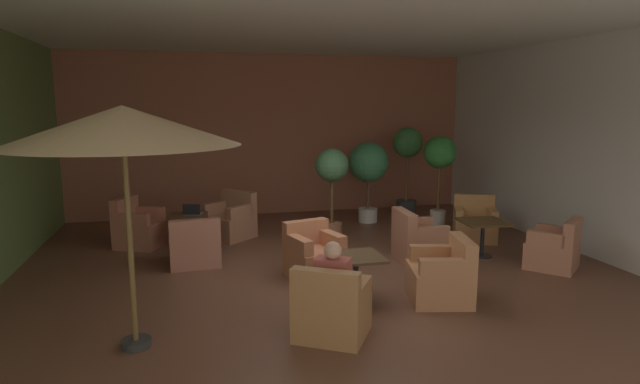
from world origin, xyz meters
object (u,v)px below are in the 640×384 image
armchair_front_left_north (194,247)px  potted_tree_mid_right (440,160)px  armchair_front_right_east (418,242)px  potted_tree_mid_left (368,166)px  open_laptop (192,212)px  armchair_mid_center_south (314,256)px  patron_blue_shirt (333,275)px  armchair_mid_center_north (331,310)px  armchair_front_left_east (230,221)px  potted_tree_left_corner (332,176)px  iced_drink_cup (198,211)px  armchair_front_right_south (555,250)px  cafe_table_front_left (190,223)px  armchair_mid_center_east (442,277)px  armchair_front_left_south (138,229)px  cafe_table_mid_center (356,267)px  patio_umbrella_tall_red (123,127)px  potted_tree_right_corner (407,155)px  cafe_table_front_right (483,228)px  armchair_front_right_north (474,224)px

armchair_front_left_north → potted_tree_mid_right: potted_tree_mid_right is taller
armchair_front_right_east → potted_tree_mid_right: size_ratio=0.44×
potted_tree_mid_left → armchair_front_right_east: bearing=-92.6°
open_laptop → armchair_front_right_east: bearing=-24.6°
armchair_mid_center_south → patron_blue_shirt: bearing=-97.3°
armchair_mid_center_north → armchair_front_left_east: bearing=99.0°
potted_tree_left_corner → iced_drink_cup: bearing=-178.5°
armchair_front_right_south → patron_blue_shirt: patron_blue_shirt is taller
potted_tree_mid_left → potted_tree_mid_right: bearing=-34.7°
cafe_table_front_left → armchair_mid_center_east: (3.21, -3.38, -0.16)m
armchair_front_right_east → potted_tree_mid_left: size_ratio=0.48×
armchair_front_left_south → potted_tree_mid_left: potted_tree_mid_left is taller
potted_tree_left_corner → potted_tree_mid_left: (1.14, 1.18, 0.02)m
armchair_front_left_north → open_laptop: bearing=90.6°
armchair_front_right_east → armchair_front_left_north: bearing=170.3°
armchair_front_left_east → armchair_mid_center_south: size_ratio=1.21×
armchair_front_right_south → iced_drink_cup: 6.04m
cafe_table_mid_center → potted_tree_mid_left: 4.84m
armchair_front_right_south → armchair_mid_center_east: (-2.35, -0.84, 0.01)m
patio_umbrella_tall_red → iced_drink_cup: size_ratio=23.24×
cafe_table_front_left → armchair_front_left_north: (0.06, -0.99, -0.17)m
cafe_table_front_left → patio_umbrella_tall_red: size_ratio=0.25×
armchair_mid_center_east → patron_blue_shirt: patron_blue_shirt is taller
armchair_front_left_north → patron_blue_shirt: (1.47, -3.07, 0.41)m
potted_tree_right_corner → iced_drink_cup: 5.07m
cafe_table_mid_center → patio_umbrella_tall_red: 3.35m
cafe_table_front_left → cafe_table_front_right: 5.10m
cafe_table_front_left → armchair_front_right_east: size_ratio=0.77×
cafe_table_mid_center → open_laptop: (-2.05, 3.17, 0.21)m
armchair_front_right_north → open_laptop: armchair_front_right_north is taller
armchair_front_right_south → armchair_front_right_east: bearing=153.9°
cafe_table_front_right → armchair_front_right_east: armchair_front_right_east is taller
armchair_front_left_north → armchair_front_right_south: bearing=-15.7°
armchair_mid_center_south → cafe_table_front_right: bearing=6.9°
cafe_table_front_right → potted_tree_mid_right: size_ratio=0.41×
cafe_table_front_right → armchair_mid_center_east: bearing=-133.2°
iced_drink_cup → armchair_front_right_east: bearing=-25.8°
cafe_table_front_left → armchair_mid_center_south: armchair_mid_center_south is taller
armchair_front_right_south → armchair_front_left_east: bearing=146.4°
open_laptop → armchair_mid_center_south: bearing=-50.0°
armchair_front_left_east → armchair_mid_center_north: (0.76, -4.76, -0.02)m
iced_drink_cup → open_laptop: 0.10m
armchair_front_right_north → patio_umbrella_tall_red: (-5.86, -3.21, 2.03)m
cafe_table_front_right → patron_blue_shirt: (-3.29, -2.40, 0.22)m
armchair_mid_center_east → patio_umbrella_tall_red: patio_umbrella_tall_red is taller
armchair_front_right_east → potted_tree_mid_right: (1.38, 2.08, 1.11)m
cafe_table_front_left → potted_tree_right_corner: 5.27m
armchair_front_right_north → armchair_mid_center_east: bearing=-126.8°
armchair_front_right_east → armchair_mid_center_north: 3.29m
armchair_front_left_north → open_laptop: 1.10m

